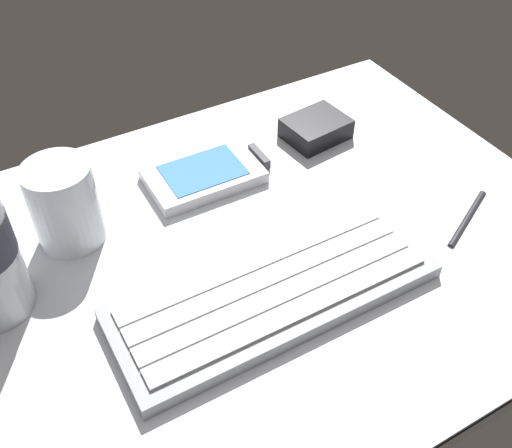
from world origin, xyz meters
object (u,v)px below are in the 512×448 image
handheld_device (209,173)px  stylus_pen (468,216)px  juice_cup (65,207)px  keyboard (273,291)px  charger_block (316,128)px

handheld_device → stylus_pen: 27.27cm
handheld_device → stylus_pen: (19.85, -18.70, -0.38)cm
handheld_device → stylus_pen: bearing=-43.3°
handheld_device → juice_cup: bearing=-174.5°
keyboard → stylus_pen: 22.29cm
keyboard → stylus_pen: bearing=-2.5°
keyboard → charger_block: size_ratio=4.15×
keyboard → handheld_device: bearing=82.2°
handheld_device → charger_block: 14.39cm
keyboard → juice_cup: bearing=128.9°
keyboard → stylus_pen: keyboard is taller
charger_block → stylus_pen: (5.49, -19.47, -0.85)cm
handheld_device → juice_cup: size_ratio=1.51×
keyboard → charger_block: charger_block is taller
juice_cup → stylus_pen: 39.50cm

